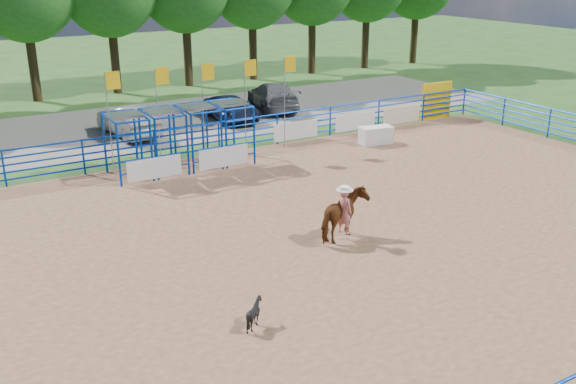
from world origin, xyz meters
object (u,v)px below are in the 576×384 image
object	(u,v)px
calf	(254,313)
car_c	(231,109)
horse_and_rider	(344,212)
car_b	(128,121)
announcer_table	(376,135)
car_d	(273,96)

from	to	relation	value
calf	car_c	distance (m)	20.99
car_c	calf	bearing A→B (deg)	-108.76
horse_and_rider	car_c	distance (m)	16.51
calf	car_c	size ratio (longest dim) A/B	0.16
calf	car_b	distance (m)	18.99
horse_and_rider	calf	distance (m)	5.71
announcer_table	car_c	xyz separation A→B (m)	(-3.85, 7.80, 0.20)
announcer_table	car_c	world-z (taller)	car_c
horse_and_rider	car_b	bearing A→B (deg)	97.44
calf	horse_and_rider	bearing A→B (deg)	-54.12
announcer_table	horse_and_rider	distance (m)	11.25
horse_and_rider	car_d	bearing A→B (deg)	67.81
car_d	horse_and_rider	bearing A→B (deg)	81.55
announcer_table	car_d	distance (m)	9.12
announcer_table	horse_and_rider	bearing A→B (deg)	-132.67
car_d	calf	bearing A→B (deg)	73.70
announcer_table	car_c	size ratio (longest dim) A/B	0.35
horse_and_rider	car_c	bearing A→B (deg)	76.81
car_c	car_d	world-z (taller)	car_d
announcer_table	calf	distance (m)	16.81
horse_and_rider	car_c	world-z (taller)	horse_and_rider
car_b	car_d	distance (m)	9.28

